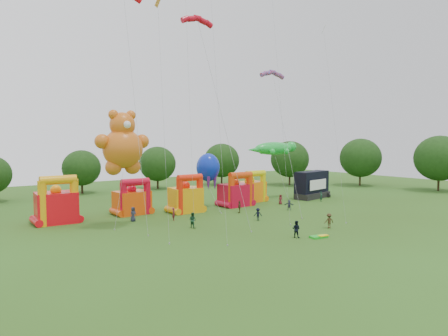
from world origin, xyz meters
TOP-DOWN VIEW (x-y plane):
  - ground at (0.00, 0.00)m, footprint 160.00×160.00m
  - tree_ring at (-1.18, 0.62)m, footprint 123.76×125.87m
  - bouncy_castle_0 at (-19.89, 29.53)m, footprint 5.34×4.40m
  - bouncy_castle_1 at (-9.13, 29.70)m, footprint 5.06×4.21m
  - bouncy_castle_2 at (-1.87, 26.28)m, footprint 4.84×4.02m
  - bouncy_castle_3 at (7.95, 26.47)m, footprint 5.04×4.11m
  - bouncy_castle_4 at (13.08, 28.66)m, footprint 4.80×3.93m
  - stage_trailer at (25.25, 25.26)m, footprint 8.44×4.32m
  - teddy_bear_kite at (-13.62, 22.05)m, footprint 7.06×5.01m
  - gecko_kite at (18.77, 28.67)m, footprint 11.92×6.17m
  - octopus_kite at (3.39, 27.50)m, footprint 3.88×8.31m
  - parafoil_kites at (0.84, 15.09)m, footprint 29.04×11.47m
  - diamond_kites at (-1.18, 14.93)m, footprint 26.71×19.81m
  - folded_kite_bundle at (2.12, 3.62)m, footprint 2.14×1.35m
  - spectator_0 at (-11.23, 24.63)m, footprint 1.10×0.86m
  - spectator_1 at (-6.45, 21.95)m, footprint 0.59×0.74m
  - spectator_2 at (-6.80, 16.42)m, footprint 1.04×1.17m
  - spectator_3 at (2.91, 15.12)m, footprint 1.28×1.14m
  - spectator_4 at (4.44, 21.17)m, footprint 1.04×1.10m
  - spectator_5 at (12.23, 18.39)m, footprint 1.29×1.52m
  - spectator_6 at (15.14, 23.33)m, footprint 0.94×0.74m
  - spectator_7 at (23.51, 21.49)m, footprint 0.75×0.61m
  - spectator_8 at (0.08, 5.25)m, footprint 1.07×1.17m
  - spectator_9 at (6.98, 6.22)m, footprint 1.38×1.07m

SIDE VIEW (x-z plane):
  - ground at x=0.00m, z-range 0.00..0.00m
  - folded_kite_bundle at x=2.12m, z-range -0.02..0.29m
  - spectator_5 at x=12.23m, z-range 0.00..1.65m
  - spectator_6 at x=15.14m, z-range 0.00..1.67m
  - spectator_3 at x=2.91m, z-range 0.00..1.72m
  - spectator_1 at x=-6.45m, z-range 0.00..1.75m
  - spectator_7 at x=23.51m, z-range 0.00..1.76m
  - spectator_4 at x=4.44m, z-range 0.00..1.82m
  - spectator_9 at x=6.98m, z-range 0.00..1.88m
  - spectator_8 at x=0.08m, z-range 0.00..1.94m
  - spectator_0 at x=-11.23m, z-range 0.00..1.97m
  - spectator_2 at x=-6.80m, z-range 0.00..1.98m
  - bouncy_castle_1 at x=-9.13m, z-range -0.64..4.81m
  - bouncy_castle_4 at x=13.08m, z-range -0.67..5.01m
  - bouncy_castle_3 at x=7.95m, z-range -0.69..5.12m
  - bouncy_castle_2 at x=-1.87m, z-range -0.70..5.24m
  - bouncy_castle_0 at x=-19.89m, z-range -0.78..5.69m
  - stage_trailer at x=25.25m, z-range -0.09..5.08m
  - octopus_kite at x=3.39m, z-range 0.06..9.03m
  - tree_ring at x=-1.18m, z-range 0.22..12.30m
  - gecko_kite at x=18.77m, z-range 3.44..14.29m
  - teddy_bear_kite at x=-13.62m, z-range 2.37..17.28m
  - parafoil_kites at x=0.84m, z-range -2.54..27.34m
  - diamond_kites at x=-1.18m, z-range -6.09..38.49m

